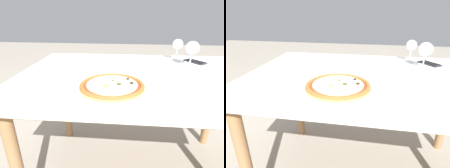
% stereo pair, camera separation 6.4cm
% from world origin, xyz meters
% --- Properties ---
extents(dining_table, '(1.41, 0.97, 0.73)m').
position_xyz_m(dining_table, '(0.00, 0.00, 0.65)').
color(dining_table, '#997047').
rests_on(dining_table, ground_plane).
extents(pizza_plate, '(0.33, 0.33, 0.04)m').
position_xyz_m(pizza_plate, '(-0.15, -0.22, 0.75)').
color(pizza_plate, white).
rests_on(pizza_plate, dining_table).
extents(fork, '(0.03, 0.17, 0.00)m').
position_xyz_m(fork, '(-0.51, -0.29, 0.74)').
color(fork, silver).
rests_on(fork, dining_table).
extents(wine_glass_far_left, '(0.07, 0.07, 0.15)m').
position_xyz_m(wine_glass_far_left, '(0.26, 0.34, 0.85)').
color(wine_glass_far_left, silver).
rests_on(wine_glass_far_left, dining_table).
extents(wine_glass_far_right, '(0.08, 0.08, 0.17)m').
position_xyz_m(wine_glass_far_right, '(0.32, 0.19, 0.85)').
color(wine_glass_far_right, silver).
rests_on(wine_glass_far_right, dining_table).
extents(cell_phone, '(0.14, 0.16, 0.01)m').
position_xyz_m(cell_phone, '(0.39, 0.30, 0.74)').
color(cell_phone, '#232328').
rests_on(cell_phone, dining_table).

